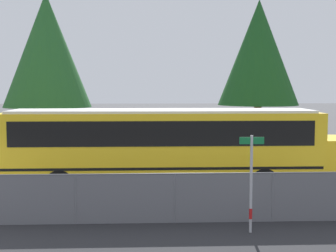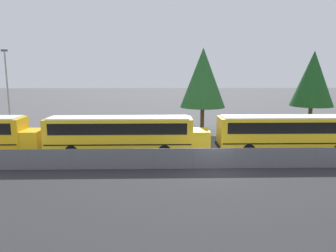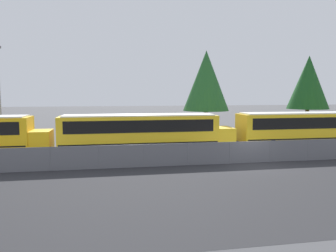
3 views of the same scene
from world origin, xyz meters
name	(u,v)px [view 2 (image 2 of 3)]	position (x,y,z in m)	size (l,w,h in m)	color
ground_plane	(214,168)	(0.00, 0.00, 0.00)	(200.00, 200.00, 0.00)	#4C4C4F
road_strip	(231,201)	(0.00, -6.00, 0.00)	(133.18, 12.00, 0.01)	#2B2B2D
fence	(214,158)	(0.00, 0.00, 0.79)	(99.25, 0.07, 1.55)	#9EA0A5
school_bus_2	(123,132)	(-7.13, 4.23, 1.95)	(13.91, 2.55, 3.26)	yellow
school_bus_3	(293,131)	(7.56, 4.36, 1.95)	(13.91, 2.55, 3.26)	yellow
light_pole	(8,91)	(-19.67, 11.02, 4.98)	(0.60, 0.24, 9.17)	gray
tree_1	(203,78)	(0.85, 13.69, 6.25)	(5.08, 5.08, 9.56)	#51381E
tree_2	(313,79)	(13.26, 13.59, 6.13)	(4.76, 4.76, 9.25)	#51381E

